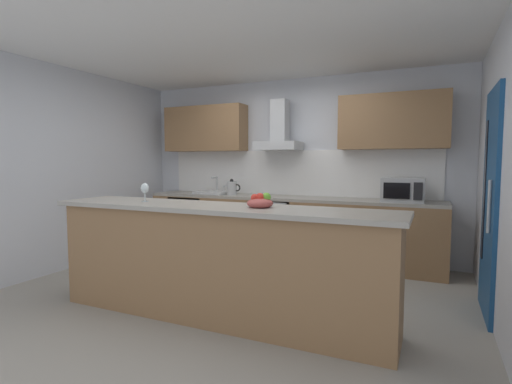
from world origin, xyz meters
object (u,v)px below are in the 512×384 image
object	(u,v)px
oven	(276,227)
microwave	(403,190)
kettle	(232,188)
wine_glass	(145,189)
refrigerator	(194,223)
range_hood	(279,134)
sink	(213,192)
fruit_bowl	(260,202)

from	to	relation	value
oven	microwave	xyz separation A→B (m)	(1.70, -0.03, 0.59)
microwave	kettle	bearing A→B (deg)	-179.86
kettle	wine_glass	size ratio (longest dim) A/B	1.62
oven	refrigerator	bearing A→B (deg)	-179.89
microwave	wine_glass	bearing A→B (deg)	-134.62
range_hood	wine_glass	xyz separation A→B (m)	(-0.46, -2.35, -0.65)
microwave	kettle	xyz separation A→B (m)	(-2.39, -0.01, -0.04)
refrigerator	sink	xyz separation A→B (m)	(0.35, 0.01, 0.50)
kettle	fruit_bowl	distance (m)	2.58
oven	range_hood	world-z (taller)	range_hood
oven	refrigerator	world-z (taller)	oven
fruit_bowl	sink	bearing A→B (deg)	128.90
refrigerator	fruit_bowl	size ratio (longest dim) A/B	3.86
kettle	fruit_bowl	size ratio (longest dim) A/B	1.31
oven	refrigerator	size ratio (longest dim) A/B	0.94
oven	sink	world-z (taller)	sink
microwave	fruit_bowl	xyz separation A→B (m)	(-0.97, -2.16, 0.01)
microwave	kettle	world-z (taller)	microwave
wine_glass	microwave	bearing A→B (deg)	45.38
refrigerator	fruit_bowl	world-z (taller)	fruit_bowl
sink	wine_glass	world-z (taller)	wine_glass
wine_glass	oven	bearing A→B (deg)	78.28
microwave	range_hood	size ratio (longest dim) A/B	0.69
wine_glass	fruit_bowl	world-z (taller)	wine_glass
refrigerator	sink	world-z (taller)	sink
refrigerator	oven	bearing A→B (deg)	0.11
sink	range_hood	size ratio (longest dim) A/B	0.69
oven	fruit_bowl	xyz separation A→B (m)	(0.73, -2.18, 0.60)
refrigerator	microwave	xyz separation A→B (m)	(3.10, -0.03, 0.62)
microwave	fruit_bowl	size ratio (longest dim) A/B	2.27
microwave	sink	size ratio (longest dim) A/B	1.00
refrigerator	range_hood	xyz separation A→B (m)	(1.39, 0.13, 1.36)
kettle	wine_glass	distance (m)	2.20
range_hood	fruit_bowl	world-z (taller)	range_hood
oven	kettle	bearing A→B (deg)	-177.21
wine_glass	fruit_bowl	distance (m)	1.19
kettle	fruit_bowl	bearing A→B (deg)	-56.56
refrigerator	microwave	size ratio (longest dim) A/B	1.70
fruit_bowl	wine_glass	bearing A→B (deg)	-178.24
wine_glass	fruit_bowl	size ratio (longest dim) A/B	0.81
oven	range_hood	distance (m)	1.33
microwave	wine_glass	size ratio (longest dim) A/B	2.81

